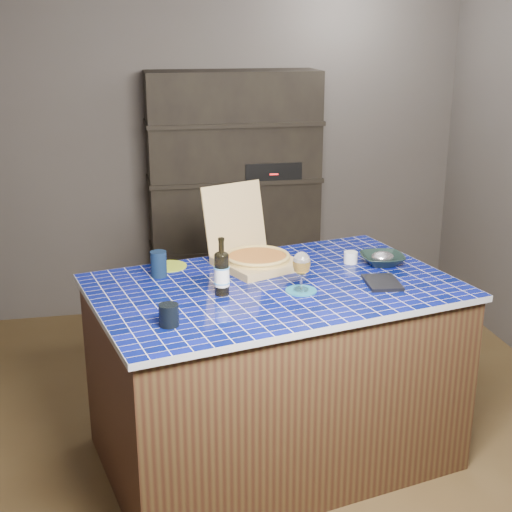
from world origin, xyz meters
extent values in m
plane|color=brown|center=(0.00, 0.00, 0.00)|extent=(3.50, 3.50, 0.00)
plane|color=#494440|center=(0.00, 1.75, 1.25)|extent=(3.50, 0.00, 3.50)
plane|color=#494440|center=(0.00, -1.75, 1.25)|extent=(3.50, 0.00, 3.50)
cube|color=black|center=(0.00, 1.53, 0.90)|extent=(1.20, 0.40, 1.80)
cube|color=black|center=(0.25, 1.48, 1.12)|extent=(0.40, 0.32, 0.12)
cube|color=#48341C|center=(-0.12, -0.34, 0.45)|extent=(1.83, 1.37, 0.90)
cube|color=#040D47|center=(-0.12, -0.34, 0.91)|extent=(1.88, 1.42, 0.03)
cube|color=tan|center=(-0.15, -0.07, 0.95)|extent=(0.47, 0.47, 0.04)
cube|color=tan|center=(-0.23, 0.12, 1.14)|extent=(0.36, 0.21, 0.35)
cylinder|color=tan|center=(-0.15, -0.07, 0.97)|extent=(0.33, 0.33, 0.01)
cylinder|color=maroon|center=(-0.15, -0.07, 0.98)|extent=(0.29, 0.29, 0.01)
torus|color=tan|center=(-0.15, -0.07, 0.99)|extent=(0.33, 0.33, 0.02)
cylinder|color=black|center=(-0.38, -0.42, 1.02)|extent=(0.07, 0.07, 0.19)
ellipsoid|color=black|center=(-0.38, -0.42, 1.11)|extent=(0.07, 0.07, 0.04)
cylinder|color=black|center=(-0.38, -0.42, 1.16)|extent=(0.02, 0.02, 0.08)
cylinder|color=white|center=(-0.38, -0.42, 1.01)|extent=(0.07, 0.07, 0.08)
cylinder|color=#4495E9|center=(-0.38, -0.42, 0.98)|extent=(0.07, 0.07, 0.01)
cylinder|color=#4495E9|center=(-0.38, -0.42, 1.06)|extent=(0.07, 0.07, 0.01)
cylinder|color=#196885|center=(-0.02, -0.45, 0.93)|extent=(0.14, 0.14, 0.01)
cylinder|color=white|center=(-0.02, -0.45, 0.94)|extent=(0.07, 0.07, 0.01)
cylinder|color=white|center=(-0.02, -0.45, 0.98)|extent=(0.01, 0.01, 0.08)
ellipsoid|color=white|center=(-0.02, -0.45, 1.06)|extent=(0.08, 0.08, 0.11)
cylinder|color=#C38B1F|center=(-0.02, -0.45, 1.05)|extent=(0.07, 0.07, 0.05)
cylinder|color=white|center=(-0.02, -0.45, 1.08)|extent=(0.07, 0.07, 0.02)
cylinder|color=black|center=(-0.65, -0.73, 0.97)|extent=(0.08, 0.08, 0.09)
cube|color=black|center=(0.38, -0.44, 0.93)|extent=(0.17, 0.23, 0.02)
imported|color=black|center=(0.49, -0.16, 0.95)|extent=(0.23, 0.23, 0.05)
ellipsoid|color=silver|center=(0.49, -0.16, 0.97)|extent=(0.12, 0.10, 0.06)
cylinder|color=silver|center=(0.34, -0.11, 0.96)|extent=(0.07, 0.07, 0.06)
cylinder|color=black|center=(-0.65, -0.11, 0.99)|extent=(0.08, 0.08, 0.13)
cylinder|color=#91A924|center=(-0.59, 0.02, 0.93)|extent=(0.18, 0.18, 0.01)
camera|label=1|loc=(-0.83, -3.42, 2.10)|focal=50.00mm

